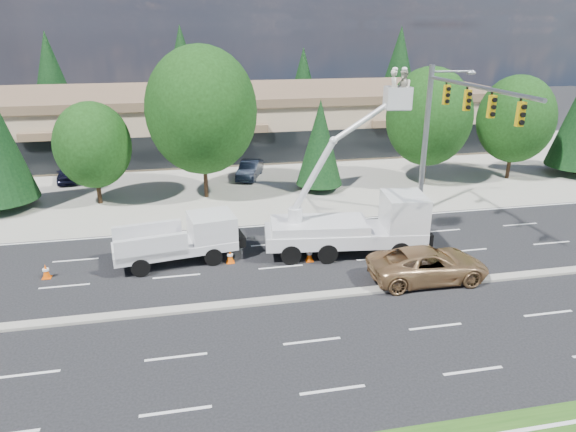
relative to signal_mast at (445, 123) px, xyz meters
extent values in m
plane|color=black|center=(-10.03, -7.04, -6.06)|extent=(140.00, 140.00, 0.00)
cube|color=gray|center=(-10.03, 12.96, -6.05)|extent=(140.00, 22.00, 0.01)
cube|color=gray|center=(-10.03, -7.04, -6.00)|extent=(120.00, 0.55, 0.12)
cube|color=tan|center=(-10.03, 22.96, -3.56)|extent=(50.00, 15.00, 5.00)
cube|color=brown|center=(-10.03, 22.96, -0.91)|extent=(50.40, 15.40, 0.70)
cube|color=black|center=(-10.03, 15.41, -4.56)|extent=(48.00, 0.12, 2.60)
cylinder|color=#332114|center=(-26.03, 7.96, -5.66)|extent=(0.26, 0.26, 0.80)
cylinder|color=#332114|center=(-20.03, 7.96, -4.97)|extent=(0.28, 0.28, 2.17)
ellipsoid|color=black|center=(-20.03, 7.96, -2.13)|extent=(4.83, 4.83, 5.55)
cylinder|color=#332114|center=(-13.03, 7.96, -4.42)|extent=(0.28, 0.28, 3.27)
ellipsoid|color=black|center=(-13.03, 7.96, -0.16)|extent=(7.26, 7.26, 8.35)
cylinder|color=#332114|center=(-5.03, 7.96, -5.66)|extent=(0.26, 0.26, 0.80)
cone|color=black|center=(-5.03, 7.96, -2.61)|extent=(3.26, 3.26, 5.95)
cylinder|color=#332114|center=(2.97, 7.96, -4.68)|extent=(0.28, 0.28, 2.75)
ellipsoid|color=black|center=(2.97, 7.96, -1.09)|extent=(6.11, 6.11, 7.02)
cylinder|color=#332114|center=(9.97, 7.96, -4.79)|extent=(0.28, 0.28, 2.52)
ellipsoid|color=black|center=(9.97, 7.96, -1.50)|extent=(5.61, 5.61, 6.45)
cylinder|color=#332114|center=(15.97, 7.96, -5.66)|extent=(0.26, 0.26, 0.80)
cylinder|color=#332114|center=(-28.03, 34.96, -5.66)|extent=(0.26, 0.26, 0.80)
cone|color=black|center=(-28.03, 34.96, -0.37)|extent=(5.38, 5.38, 9.82)
cylinder|color=#332114|center=(-14.03, 34.96, -5.66)|extent=(0.26, 0.26, 0.80)
cone|color=black|center=(-14.03, 34.96, -0.03)|extent=(5.69, 5.69, 10.40)
cylinder|color=#332114|center=(-0.03, 34.96, -5.66)|extent=(0.26, 0.26, 0.80)
cone|color=black|center=(-0.03, 34.96, -1.38)|extent=(4.43, 4.43, 8.08)
cylinder|color=#332114|center=(11.97, 34.96, -5.66)|extent=(0.26, 0.26, 0.80)
cone|color=black|center=(11.97, 34.96, -0.11)|extent=(5.62, 5.62, 10.26)
cylinder|color=gray|center=(-0.03, 2.16, -1.56)|extent=(0.32, 0.32, 9.00)
cylinder|color=gray|center=(-0.03, -2.84, 2.24)|extent=(0.20, 10.00, 0.20)
cylinder|color=gray|center=(1.27, 2.16, 2.54)|extent=(2.60, 0.12, 0.12)
cube|color=gold|center=(-0.03, 0.16, 1.49)|extent=(0.32, 0.22, 1.05)
cube|color=gold|center=(-0.03, -2.04, 1.49)|extent=(0.32, 0.22, 1.05)
cube|color=gold|center=(-0.03, -4.24, 1.49)|extent=(0.32, 0.22, 1.05)
cube|color=gold|center=(-0.03, -6.44, 1.49)|extent=(0.32, 0.22, 1.05)
cube|color=silver|center=(-15.05, -2.21, -5.21)|extent=(6.21, 3.08, 0.45)
cube|color=silver|center=(-13.19, -1.91, -4.52)|extent=(2.49, 2.45, 1.49)
cube|color=black|center=(-12.55, -1.81, -4.32)|extent=(0.37, 1.87, 0.99)
cube|color=silver|center=(-16.37, -1.46, -4.72)|extent=(3.37, 0.82, 1.09)
cube|color=silver|center=(-16.07, -3.32, -4.72)|extent=(3.37, 0.82, 1.09)
cube|color=silver|center=(-6.52, -2.84, -5.04)|extent=(8.35, 3.42, 0.71)
cube|color=silver|center=(-3.50, -3.22, -3.98)|extent=(2.31, 2.62, 2.03)
cube|color=black|center=(-2.75, -3.32, -3.83)|extent=(0.33, 2.02, 1.22)
cube|color=silver|center=(-7.83, -2.68, -4.49)|extent=(5.12, 2.92, 0.51)
cylinder|color=silver|center=(-9.03, -2.53, -3.93)|extent=(0.71, 0.71, 0.81)
cube|color=silver|center=(-4.26, -3.13, 1.87)|extent=(1.22, 1.04, 1.09)
imported|color=beige|center=(-4.48, -3.10, 2.28)|extent=(0.49, 0.68, 1.75)
imported|color=beige|center=(-4.04, -3.15, 2.28)|extent=(0.76, 0.93, 1.75)
ellipsoid|color=white|center=(-4.48, -3.10, 3.17)|extent=(0.26, 0.26, 0.18)
ellipsoid|color=white|center=(-4.04, -3.15, 3.17)|extent=(0.26, 0.26, 0.18)
cube|color=#F15807|center=(-21.00, -2.79, -6.04)|extent=(0.40, 0.40, 0.03)
cone|color=#F15807|center=(-21.00, -2.79, -5.71)|extent=(0.36, 0.36, 0.70)
cylinder|color=white|center=(-21.00, -2.79, -5.64)|extent=(0.29, 0.29, 0.10)
cube|color=#F15807|center=(-12.40, -2.83, -6.04)|extent=(0.40, 0.40, 0.03)
cone|color=#F15807|center=(-12.40, -2.83, -5.71)|extent=(0.36, 0.36, 0.70)
cylinder|color=white|center=(-12.40, -2.83, -5.64)|extent=(0.29, 0.29, 0.10)
cube|color=#F15807|center=(-8.49, -3.43, -6.04)|extent=(0.40, 0.40, 0.03)
cone|color=#F15807|center=(-8.49, -3.43, -5.71)|extent=(0.36, 0.36, 0.70)
cylinder|color=white|center=(-8.49, -3.43, -5.64)|extent=(0.29, 0.29, 0.10)
imported|color=#AA8052|center=(-3.58, -6.44, -5.29)|extent=(5.56, 2.62, 1.54)
imported|color=black|center=(-23.00, 13.96, -5.36)|extent=(2.06, 4.22, 1.39)
imported|color=black|center=(-9.49, 12.01, -5.39)|extent=(2.67, 4.28, 1.33)
camera|label=1|loc=(-14.13, -26.12, 5.09)|focal=32.00mm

